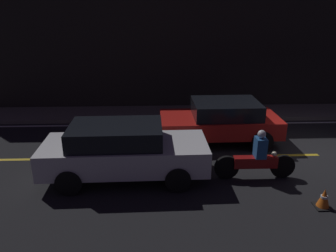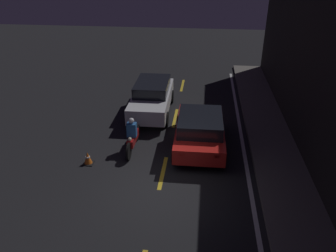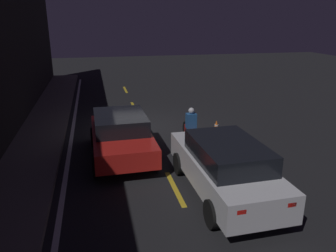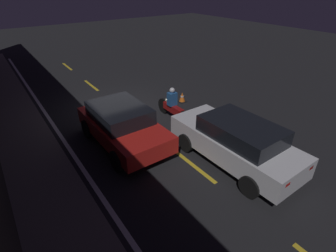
{
  "view_description": "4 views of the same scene",
  "coord_description": "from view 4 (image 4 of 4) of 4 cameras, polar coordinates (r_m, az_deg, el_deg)",
  "views": [
    {
      "loc": [
        -5.14,
        -9.26,
        4.49
      ],
      "look_at": [
        -4.79,
        0.32,
        0.93
      ],
      "focal_mm": 35.0,
      "sensor_mm": 36.0,
      "label": 1
    },
    {
      "loc": [
        8.5,
        1.29,
        6.78
      ],
      "look_at": [
        -3.06,
        -0.06,
        0.8
      ],
      "focal_mm": 35.0,
      "sensor_mm": 36.0,
      "label": 2
    },
    {
      "loc": [
        -13.29,
        1.97,
        4.45
      ],
      "look_at": [
        -3.1,
        -0.35,
        1.02
      ],
      "focal_mm": 35.0,
      "sensor_mm": 36.0,
      "label": 3
    },
    {
      "loc": [
        -10.5,
        4.59,
        5.28
      ],
      "look_at": [
        -4.23,
        0.14,
        0.95
      ],
      "focal_mm": 28.0,
      "sensor_mm": 36.0,
      "label": 4
    }
  ],
  "objects": [
    {
      "name": "raised_curb",
      "position": [
        11.73,
        -29.22,
        -1.02
      ],
      "size": [
        28.0,
        1.83,
        0.16
      ],
      "color": "#605B56",
      "rests_on": "ground"
    },
    {
      "name": "motorcycle",
      "position": [
        11.05,
        1.18,
        4.16
      ],
      "size": [
        2.22,
        0.36,
        1.41
      ],
      "rotation": [
        0.0,
        0.0,
        -0.0
      ],
      "color": "black",
      "rests_on": "ground"
    },
    {
      "name": "lane_solid_kerb",
      "position": [
        11.86,
        -23.72,
        0.28
      ],
      "size": [
        25.2,
        0.14,
        0.01
      ],
      "color": "silver",
      "rests_on": "ground"
    },
    {
      "name": "ground_plane",
      "position": [
        12.62,
        -10.68,
        4.11
      ],
      "size": [
        56.0,
        56.0,
        0.0
      ],
      "primitive_type": "plane",
      "color": "black"
    },
    {
      "name": "lane_dash_d",
      "position": [
        15.65,
        -16.35,
        8.48
      ],
      "size": [
        2.0,
        0.14,
        0.01
      ],
      "color": "gold",
      "rests_on": "ground"
    },
    {
      "name": "lane_dash_c",
      "position": [
        11.8,
        -8.56,
        2.46
      ],
      "size": [
        2.0,
        0.14,
        0.01
      ],
      "color": "gold",
      "rests_on": "ground"
    },
    {
      "name": "lane_dash_e",
      "position": [
        19.78,
        -21.08,
        11.99
      ],
      "size": [
        2.0,
        0.14,
        0.01
      ],
      "color": "gold",
      "rests_on": "ground"
    },
    {
      "name": "traffic_cone_near",
      "position": [
        12.88,
        3.09,
        6.27
      ],
      "size": [
        0.38,
        0.38,
        0.48
      ],
      "color": "black",
      "rests_on": "ground"
    },
    {
      "name": "sedan_white",
      "position": [
        8.54,
        14.5,
        -3.18
      ],
      "size": [
        4.43,
        1.91,
        1.53
      ],
      "rotation": [
        0.0,
        0.0,
        0.02
      ],
      "color": "silver",
      "rests_on": "ground"
    },
    {
      "name": "lane_dash_b",
      "position": [
        8.6,
        5.73,
        -8.67
      ],
      "size": [
        2.0,
        0.14,
        0.01
      ],
      "color": "gold",
      "rests_on": "ground"
    },
    {
      "name": "taxi_red",
      "position": [
        9.42,
        -9.93,
        0.37
      ],
      "size": [
        4.03,
        2.03,
        1.44
      ],
      "rotation": [
        0.0,
        0.0,
        3.16
      ],
      "color": "red",
      "rests_on": "ground"
    }
  ]
}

